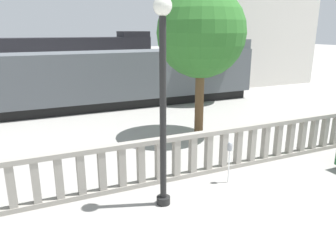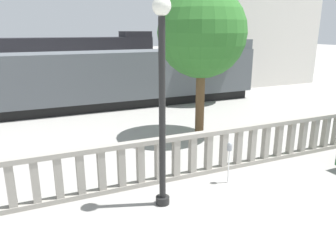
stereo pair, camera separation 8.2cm
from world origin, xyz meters
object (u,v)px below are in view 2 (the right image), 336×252
Objects in this scene: lamppost at (162,89)px; tree_left at (202,33)px; train_far at (30,56)px; tree_right at (206,43)px; parking_meter at (229,151)px; train_near at (85,80)px.

lamppost is 0.84× the size of tree_left.
train_far is 20.29m from tree_right.
lamppost is 0.20× the size of train_far.
lamppost is 3.93× the size of parking_meter.
train_far reaches higher than train_near.
parking_meter is at bearing -108.63° from tree_left.
train_near is at bearing -82.30° from train_far.
lamppost reaches higher than parking_meter.
train_near is 7.62m from tree_right.
train_far is (-4.34, 28.27, 0.88)m from parking_meter.
lamppost is at bearing -85.87° from train_far.
train_far is 4.18× the size of tree_left.
tree_left is (3.53, -6.89, 2.57)m from train_near.
tree_left is at bearing -76.29° from train_far.
tree_right reaches higher than parking_meter.
train_far is at bearing 118.45° from tree_right.
tree_left is (1.48, 4.40, 3.25)m from parking_meter.
parking_meter is 5.66m from tree_left.
train_far is at bearing 97.70° from train_near.
train_near is 0.85× the size of train_far.
train_far is at bearing 94.13° from lamppost.
lamppost is 3.07m from parking_meter.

